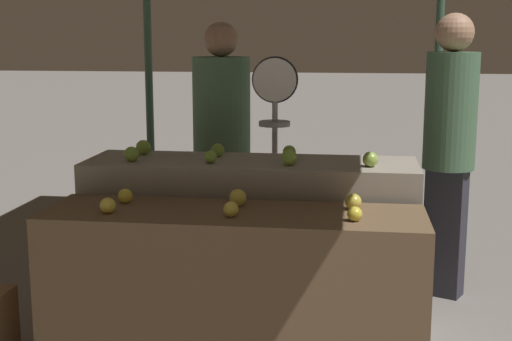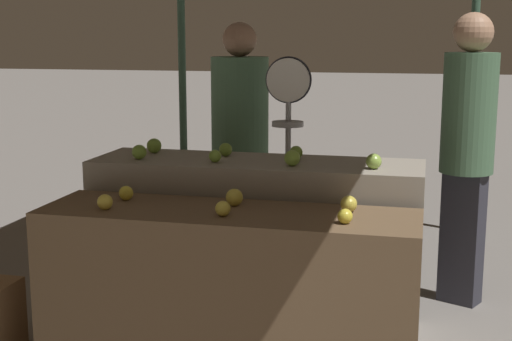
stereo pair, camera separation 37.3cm
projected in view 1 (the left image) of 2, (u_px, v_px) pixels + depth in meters
The scene contains 18 objects.
display_counter_front at pixel (234, 293), 3.56m from camera, with size 1.88×0.55×0.84m, color brown.
display_counter_back at pixel (251, 244), 4.13m from camera, with size 1.88×0.55×0.99m, color gray.
apple_front_0 at pixel (108, 206), 3.44m from camera, with size 0.08×0.08×0.08m, color yellow.
apple_front_1 at pixel (231, 209), 3.37m from camera, with size 0.07×0.07×0.07m, color gold.
apple_front_2 at pixel (355, 214), 3.29m from camera, with size 0.07×0.07×0.07m, color gold.
apple_front_3 at pixel (125, 196), 3.65m from camera, with size 0.08×0.08×0.08m, color gold.
apple_front_4 at pixel (238, 198), 3.58m from camera, with size 0.09×0.09×0.09m, color gold.
apple_front_5 at pixel (353, 202), 3.51m from camera, with size 0.08×0.08×0.08m, color gold.
apple_back_0 at pixel (132, 154), 4.01m from camera, with size 0.08×0.08×0.08m, color #7AA338.
apple_back_1 at pixel (210, 157), 3.95m from camera, with size 0.07×0.07×0.07m, color #7AA338.
apple_back_2 at pixel (289, 157), 3.88m from camera, with size 0.09×0.09×0.09m, color #84AD3D.
apple_back_3 at pixel (370, 159), 3.84m from camera, with size 0.08×0.08×0.08m, color #8EB247.
apple_back_4 at pixel (143, 147), 4.23m from camera, with size 0.09×0.09×0.09m, color #7AA338.
apple_back_5 at pixel (218, 150), 4.16m from camera, with size 0.08×0.08×0.08m, color #7AA338.
apple_back_6 at pixel (289, 152), 4.10m from camera, with size 0.08×0.08×0.08m, color #7AA338.
produce_scale at pixel (275, 123), 4.53m from camera, with size 0.29×0.20×1.56m.
person_vendor_at_scale at pixel (222, 133), 4.94m from camera, with size 0.53×0.53×1.78m.
person_customer_left at pixel (450, 133), 4.53m from camera, with size 0.44×0.44×1.83m.
Camera 1 is at (0.57, -3.34, 1.69)m, focal length 50.00 mm.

